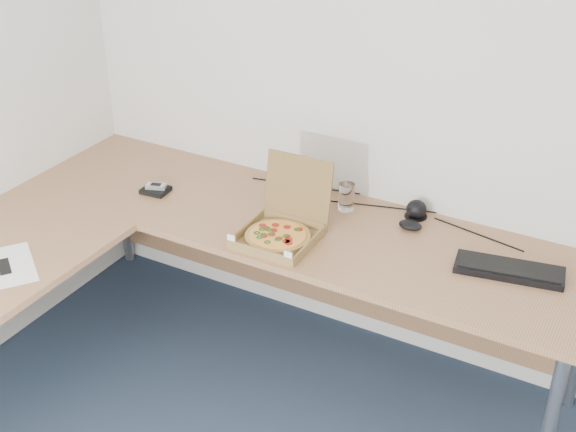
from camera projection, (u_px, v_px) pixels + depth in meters
The scene contains 11 objects.
room_shell at pixel (188, 339), 1.77m from camera, with size 3.50×3.50×2.50m, color silver, non-canonical shape.
desk at pixel (169, 252), 3.14m from camera, with size 2.50×2.20×0.73m.
pizza_box at pixel (280, 232), 3.15m from camera, with size 0.30×0.34×0.30m.
drinking_glass at pixel (347, 197), 3.36m from camera, with size 0.07×0.07×0.12m, color silver.
keyboard at pixel (509, 270), 2.95m from camera, with size 0.40×0.14×0.03m, color black.
mouse at pixel (410, 225), 3.23m from camera, with size 0.10×0.07×0.04m, color black.
wallet at pixel (156, 190), 3.52m from camera, with size 0.12×0.10×0.02m, color black.
phone at pixel (156, 186), 3.52m from camera, with size 0.09×0.05×0.02m, color #B2B5BA.
paper_sheet at pixel (4, 267), 2.99m from camera, with size 0.30×0.22×0.00m, color white.
dome_speaker at pixel (416, 208), 3.31m from camera, with size 0.10×0.10×0.08m, color black.
cable_bundle at pixel (376, 206), 3.41m from camera, with size 0.62×0.04×0.01m, color black, non-canonical shape.
Camera 1 is at (0.88, -1.12, 2.36)m, focal length 48.86 mm.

